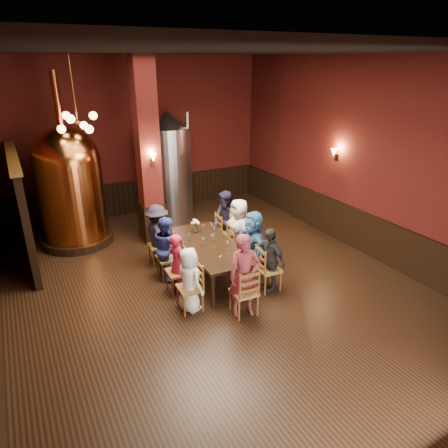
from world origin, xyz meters
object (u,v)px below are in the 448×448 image
dining_table (210,247)px  person_2 (167,248)px  person_0 (189,280)px  copper_kettle (70,185)px  steel_vessel (169,167)px  rose_vase (196,224)px  person_1 (177,264)px

dining_table → person_2: person_2 is taller
dining_table → person_0: size_ratio=1.94×
copper_kettle → steel_vessel: 2.76m
person_2 → rose_vase: bearing=-67.8°
copper_kettle → rose_vase: copper_kettle is taller
copper_kettle → person_0: bearing=-72.3°
person_2 → copper_kettle: 3.23m
person_1 → steel_vessel: 4.19m
steel_vessel → rose_vase: bearing=-100.2°
steel_vessel → rose_vase: (-0.51, -2.86, -0.58)m
steel_vessel → rose_vase: steel_vessel is taller
copper_kettle → steel_vessel: copper_kettle is taller
dining_table → rose_vase: rose_vase is taller
person_2 → rose_vase: person_2 is taller
dining_table → person_0: 1.31m
person_2 → steel_vessel: bearing=-22.7°
person_1 → rose_vase: (0.86, 0.99, 0.32)m
dining_table → copper_kettle: copper_kettle is taller
person_0 → person_2: size_ratio=0.91×
dining_table → person_2: 0.91m
person_2 → dining_table: bearing=-114.6°
person_0 → steel_vessel: size_ratio=0.41×
rose_vase → copper_kettle: bearing=132.0°
person_2 → rose_vase: 0.93m
dining_table → steel_vessel: steel_vessel is taller
steel_vessel → rose_vase: size_ratio=9.61×
person_0 → steel_vessel: steel_vessel is taller
person_2 → steel_vessel: 3.56m
rose_vase → steel_vessel: bearing=79.8°
person_0 → person_1: person_1 is taller
person_1 → copper_kettle: 3.82m
person_1 → copper_kettle: copper_kettle is taller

